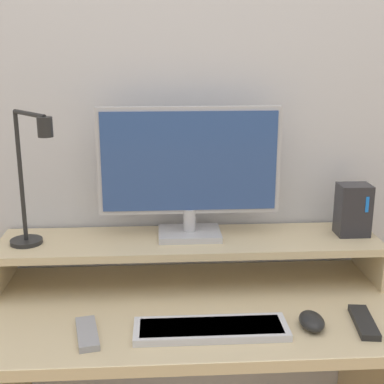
{
  "coord_description": "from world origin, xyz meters",
  "views": [
    {
      "loc": [
        -0.08,
        -1.03,
        1.44
      ],
      "look_at": [
        -0.0,
        0.3,
        1.07
      ],
      "focal_mm": 50.0,
      "sensor_mm": 36.0,
      "label": 1
    }
  ],
  "objects": [
    {
      "name": "monitor_shelf",
      "position": [
        0.0,
        0.43,
        0.87
      ],
      "size": [
        1.1,
        0.24,
        0.13
      ],
      "color": "beige",
      "rests_on": "desk"
    },
    {
      "name": "wall_back",
      "position": [
        0.0,
        0.59,
        1.25
      ],
      "size": [
        6.0,
        0.05,
        2.5
      ],
      "color": "silver",
      "rests_on": "ground_plane"
    },
    {
      "name": "monitor",
      "position": [
        -0.0,
        0.45,
        1.1
      ],
      "size": [
        0.52,
        0.13,
        0.38
      ],
      "color": "#BCBCC1",
      "rests_on": "monitor_shelf"
    },
    {
      "name": "mouse",
      "position": [
        0.29,
        0.14,
        0.78
      ],
      "size": [
        0.06,
        0.09,
        0.04
      ],
      "color": "black",
      "rests_on": "desk"
    },
    {
      "name": "remote_control",
      "position": [
        -0.26,
        0.13,
        0.77
      ],
      "size": [
        0.08,
        0.15,
        0.02
      ],
      "color": "#99999E",
      "rests_on": "desk"
    },
    {
      "name": "keyboard",
      "position": [
        0.03,
        0.13,
        0.77
      ],
      "size": [
        0.38,
        0.11,
        0.02
      ],
      "color": "silver",
      "rests_on": "desk"
    },
    {
      "name": "desk",
      "position": [
        0.0,
        0.28,
        0.53
      ],
      "size": [
        1.1,
        0.55,
        0.76
      ],
      "color": "beige",
      "rests_on": "ground_plane"
    },
    {
      "name": "remote_secondary",
      "position": [
        0.42,
        0.14,
        0.77
      ],
      "size": [
        0.07,
        0.16,
        0.02
      ],
      "color": "black",
      "rests_on": "desk"
    },
    {
      "name": "desk_lamp",
      "position": [
        -0.43,
        0.38,
        1.08
      ],
      "size": [
        0.17,
        0.19,
        0.38
      ],
      "color": "black",
      "rests_on": "monitor_shelf"
    },
    {
      "name": "router_dock",
      "position": [
        0.48,
        0.44,
        0.97
      ],
      "size": [
        0.09,
        0.08,
        0.15
      ],
      "color": "#28282D",
      "rests_on": "monitor_shelf"
    }
  ]
}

